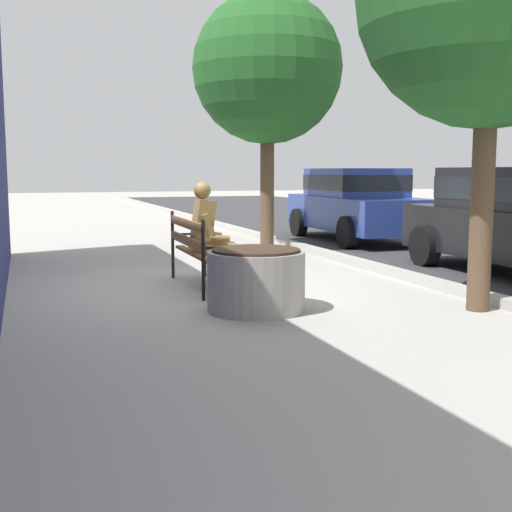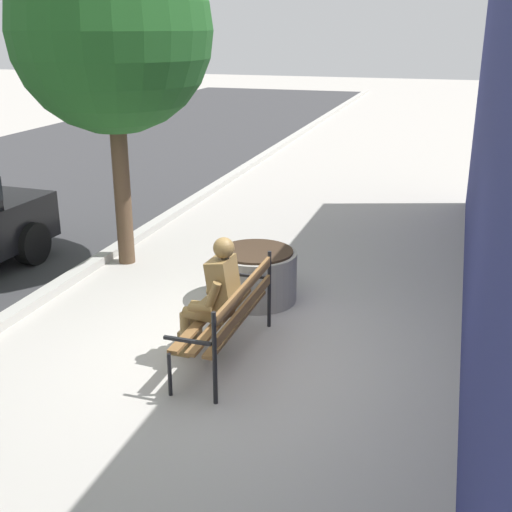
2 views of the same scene
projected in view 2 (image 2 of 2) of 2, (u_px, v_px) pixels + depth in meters
ground_plane at (234, 356)px, 7.08m from camera, size 80.00×80.00×0.00m
curb_stone at (8, 318)px, 7.87m from camera, size 60.00×0.20×0.12m
building_wall_behind at (507, 150)px, 6.98m from camera, size 12.00×0.50×4.28m
park_bench at (231, 312)px, 6.86m from camera, size 1.81×0.55×0.95m
bronze_statue_seated at (212, 299)px, 6.89m from camera, size 0.66×0.76×1.37m
concrete_planter at (256, 275)px, 8.45m from camera, size 1.06×1.06×0.68m
street_tree_down_street at (111, 31)px, 8.79m from camera, size 2.78×2.78×4.72m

